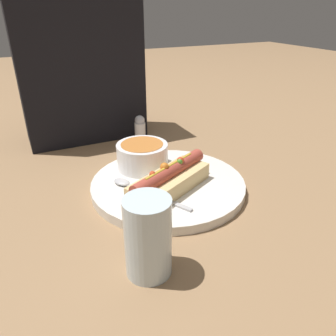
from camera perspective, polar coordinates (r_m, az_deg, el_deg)
ground_plane at (r=0.64m, az=0.00°, el=-3.60°), size 4.00×4.00×0.00m
dinner_plate at (r=0.63m, az=0.00°, el=-2.92°), size 0.29×0.29×0.02m
hot_dog at (r=0.59m, az=0.29°, el=-1.99°), size 0.18×0.13×0.06m
soup_bowl at (r=0.67m, az=-4.50°, el=2.36°), size 0.10×0.10×0.05m
spoon at (r=0.60m, az=-5.66°, el=-3.45°), size 0.09×0.16×0.01m
drinking_glass at (r=0.43m, az=-3.50°, el=-11.93°), size 0.06×0.06×0.11m
salt_shaker at (r=0.83m, az=-4.89°, el=6.60°), size 0.03×0.03×0.07m
seated_diner at (r=0.87m, az=-15.22°, el=17.59°), size 0.29×0.13×0.45m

